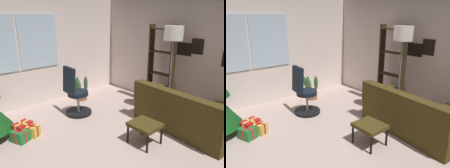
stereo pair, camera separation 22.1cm
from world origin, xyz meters
TOP-DOWN VIEW (x-y plane):
  - ground_plane at (0.00, 0.00)m, footprint 4.74×5.56m
  - wall_back_with_windows at (-0.02, 2.83)m, footprint 4.74×0.12m
  - wall_right_with_frames at (2.42, -0.00)m, footprint 0.12×5.56m
  - couch at (1.57, -0.34)m, footprint 1.59×1.99m
  - footstool at (0.55, -0.05)m, footprint 0.43×0.48m
  - gift_box_red at (-0.86, 1.58)m, footprint 0.36×0.31m
  - gift_box_green at (-0.97, 1.43)m, footprint 0.29×0.32m
  - gift_box_gold at (-0.75, 1.45)m, footprint 0.28×0.29m
  - office_chair at (0.34, 1.68)m, footprint 0.56×0.56m
  - bookshelf at (2.15, 0.81)m, footprint 0.18×0.64m
  - floor_lamp at (1.82, 0.34)m, footprint 0.37×0.37m
  - potted_plant at (0.92, 2.34)m, footprint 0.33×0.50m

SIDE VIEW (x-z plane):
  - ground_plane at x=0.00m, z-range -0.10..0.00m
  - gift_box_gold at x=-0.75m, z-range 0.00..0.20m
  - gift_box_green at x=-0.97m, z-range 0.00..0.20m
  - gift_box_red at x=-0.86m, z-range 0.00..0.26m
  - potted_plant at x=0.92m, z-range -0.08..0.59m
  - couch at x=1.57m, z-range -0.12..0.69m
  - footstool at x=0.55m, z-range 0.13..0.51m
  - office_chair at x=0.34m, z-range -0.12..0.95m
  - bookshelf at x=2.15m, z-range -0.11..1.78m
  - wall_right_with_frames at x=2.42m, z-range 0.00..2.73m
  - wall_back_with_windows at x=-0.02m, z-range 0.01..2.74m
  - floor_lamp at x=1.82m, z-range 0.67..2.55m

